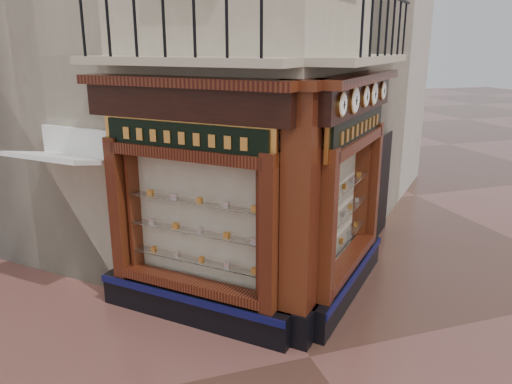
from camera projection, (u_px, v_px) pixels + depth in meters
name	position (u px, v px, depth m)	size (l,w,h in m)	color
ground	(310.00, 357.00, 7.36)	(80.00, 80.00, 0.00)	#4B2C23
neighbour_left	(90.00, 2.00, 12.90)	(8.00, 8.00, 11.00)	#B0A799
neighbour_right	(269.00, 7.00, 14.41)	(8.00, 8.00, 11.00)	#B0A799
shopfront_left	(190.00, 208.00, 7.80)	(2.86, 2.86, 3.98)	black
shopfront_right	(350.00, 192.00, 8.66)	(2.86, 2.86, 3.98)	black
corner_pilaster	(300.00, 222.00, 7.26)	(0.85, 0.85, 3.98)	black
balcony	(277.00, 59.00, 7.52)	(5.94, 2.97, 1.03)	beige
clock_a	(342.00, 105.00, 6.96)	(0.28, 0.28, 0.35)	gold
clock_b	(354.00, 100.00, 7.51)	(0.33, 0.33, 0.41)	gold
clock_c	(365.00, 97.00, 8.06)	(0.28, 0.28, 0.35)	gold
clock_d	(374.00, 94.00, 8.54)	(0.32, 0.32, 0.40)	gold
clock_e	(383.00, 91.00, 9.13)	(0.27, 0.27, 0.33)	gold
awning	(75.00, 295.00, 9.16)	(1.66, 1.00, 0.08)	white
signboard_left	(184.00, 137.00, 7.41)	(2.18, 2.18, 0.58)	gold
signboard_right	(358.00, 128.00, 8.31)	(2.28, 2.28, 0.61)	gold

